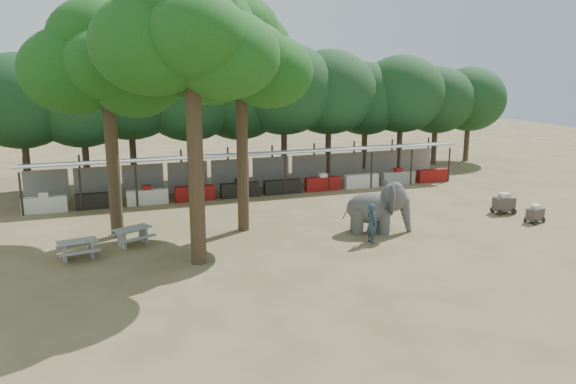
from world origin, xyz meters
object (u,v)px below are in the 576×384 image
object	(u,v)px
yard_tree_left	(102,62)
handler	(372,223)
elephant	(378,207)
cart_front	(535,214)
yard_tree_center	(186,34)
picnic_table_near	(78,247)
cart_back	(504,203)
picnic_table_far	(133,234)
yard_tree_back	(237,54)

from	to	relation	value
yard_tree_left	handler	xyz separation A→B (m)	(11.17, -5.19, -7.26)
elephant	cart_front	size ratio (longest dim) A/B	3.06
elephant	cart_front	world-z (taller)	elephant
yard_tree_center	picnic_table_near	xyz separation A→B (m)	(-4.63, 1.98, -8.68)
yard_tree_center	elephant	bearing A→B (deg)	7.53
handler	cart_back	bearing A→B (deg)	-79.69
picnic_table_near	elephant	bearing A→B (deg)	-12.54
handler	cart_back	world-z (taller)	handler
picnic_table_far	cart_back	bearing A→B (deg)	-27.96
picnic_table_far	yard_tree_left	bearing A→B (deg)	86.36
picnic_table_far	yard_tree_back	bearing A→B (deg)	-15.62
yard_tree_left	cart_back	world-z (taller)	yard_tree_left
yard_tree_back	cart_back	world-z (taller)	yard_tree_back
yard_tree_center	yard_tree_back	distance (m)	5.04
yard_tree_back	cart_front	xyz separation A→B (m)	(14.83, -4.00, -8.07)
elephant	picnic_table_far	bearing A→B (deg)	-171.11
yard_tree_center	picnic_table_near	distance (m)	10.03
yard_tree_center	picnic_table_far	world-z (taller)	yard_tree_center
yard_tree_back	picnic_table_near	world-z (taller)	yard_tree_back
picnic_table_near	yard_tree_left	bearing A→B (deg)	52.26
picnic_table_far	cart_back	xyz separation A→B (m)	(19.83, -1.10, 0.04)
yard_tree_left	picnic_table_near	distance (m)	8.40
yard_tree_back	elephant	size ratio (longest dim) A/B	3.34
yard_tree_center	yard_tree_back	size ratio (longest dim) A/B	1.06
yard_tree_left	cart_back	distance (m)	22.11
picnic_table_far	cart_back	world-z (taller)	cart_back
elephant	picnic_table_far	world-z (taller)	elephant
handler	cart_front	xyz separation A→B (m)	(9.66, 0.19, -0.46)
picnic_table_far	picnic_table_near	bearing A→B (deg)	-178.35
yard_tree_back	picnic_table_near	size ratio (longest dim) A/B	6.20
cart_back	yard_tree_left	bearing A→B (deg)	178.19
elephant	cart_back	world-z (taller)	elephant
cart_back	picnic_table_near	bearing A→B (deg)	-173.46
yard_tree_left	cart_front	world-z (taller)	yard_tree_left
elephant	picnic_table_near	size ratio (longest dim) A/B	1.86
elephant	cart_front	bearing A→B (deg)	10.23
yard_tree_left	yard_tree_back	xyz separation A→B (m)	(6.00, -1.00, 0.34)
handler	picnic_table_near	world-z (taller)	handler
picnic_table_near	cart_front	size ratio (longest dim) A/B	1.65
handler	cart_back	xyz separation A→B (m)	(9.37, 2.24, -0.37)
yard_tree_back	handler	xyz separation A→B (m)	(5.17, -4.19, -7.61)
yard_tree_left	picnic_table_near	bearing A→B (deg)	-118.32
cart_front	handler	bearing A→B (deg)	166.77
elephant	yard_tree_left	bearing A→B (deg)	-178.76
yard_tree_left	picnic_table_far	bearing A→B (deg)	-68.85
yard_tree_center	cart_back	xyz separation A→B (m)	(17.54, 2.05, -8.64)
picnic_table_near	cart_front	distance (m)	22.55
elephant	picnic_table_near	world-z (taller)	elephant
picnic_table_far	cart_front	size ratio (longest dim) A/B	1.89
yard_tree_center	picnic_table_far	bearing A→B (deg)	125.96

